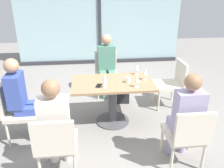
{
  "coord_description": "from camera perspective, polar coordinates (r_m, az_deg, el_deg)",
  "views": [
    {
      "loc": [
        -0.39,
        -3.41,
        2.19
      ],
      "look_at": [
        0.0,
        0.1,
        0.65
      ],
      "focal_mm": 37.64,
      "sensor_mm": 36.0,
      "label": 1
    }
  ],
  "objects": [
    {
      "name": "ground_plane",
      "position": [
        4.07,
        0.16,
        -8.98
      ],
      "size": [
        12.0,
        12.0,
        0.0
      ],
      "primitive_type": "plane",
      "color": "gray"
    },
    {
      "name": "window_wall_backdrop",
      "position": [
        6.69,
        -3.02,
        15.15
      ],
      "size": [
        4.53,
        0.1,
        2.7
      ],
      "color": "#98B7BC",
      "rests_on": "ground_plane"
    },
    {
      "name": "dining_table_main",
      "position": [
        3.81,
        0.17,
        -2.23
      ],
      "size": [
        1.29,
        0.76,
        0.73
      ],
      "color": "#997551",
      "rests_on": "ground_plane"
    },
    {
      "name": "chair_near_window",
      "position": [
        4.88,
        -1.36,
        3.27
      ],
      "size": [
        0.46,
        0.51,
        0.87
      ],
      "color": "beige",
      "rests_on": "ground_plane"
    },
    {
      "name": "chair_side_end",
      "position": [
        3.7,
        -22.4,
        -5.66
      ],
      "size": [
        0.5,
        0.46,
        0.87
      ],
      "color": "beige",
      "rests_on": "ground_plane"
    },
    {
      "name": "chair_front_right",
      "position": [
        3.06,
        17.84,
        -11.42
      ],
      "size": [
        0.46,
        0.5,
        0.87
      ],
      "color": "beige",
      "rests_on": "ground_plane"
    },
    {
      "name": "chair_front_left",
      "position": [
        2.85,
        -13.42,
        -13.69
      ],
      "size": [
        0.46,
        0.5,
        0.87
      ],
      "color": "beige",
      "rests_on": "ground_plane"
    },
    {
      "name": "chair_far_right",
      "position": [
        4.49,
        14.48,
        0.65
      ],
      "size": [
        0.5,
        0.46,
        0.87
      ],
      "color": "beige",
      "rests_on": "ground_plane"
    },
    {
      "name": "person_near_window",
      "position": [
        4.71,
        -1.27,
        5.13
      ],
      "size": [
        0.34,
        0.39,
        1.26
      ],
      "color": "#4C7F6B",
      "rests_on": "ground_plane"
    },
    {
      "name": "person_side_end",
      "position": [
        3.58,
        -21.22,
        -2.78
      ],
      "size": [
        0.39,
        0.34,
        1.26
      ],
      "color": "#384C9E",
      "rests_on": "ground_plane"
    },
    {
      "name": "person_front_right",
      "position": [
        3.03,
        17.52,
        -7.11
      ],
      "size": [
        0.34,
        0.39,
        1.26
      ],
      "color": "#9E93B7",
      "rests_on": "ground_plane"
    },
    {
      "name": "person_front_left",
      "position": [
        2.83,
        -13.57,
        -9.06
      ],
      "size": [
        0.34,
        0.39,
        1.26
      ],
      "color": "silver",
      "rests_on": "ground_plane"
    },
    {
      "name": "wine_glass_0",
      "position": [
        3.8,
        8.09,
        2.85
      ],
      "size": [
        0.07,
        0.07,
        0.18
      ],
      "color": "silver",
      "rests_on": "dining_table_main"
    },
    {
      "name": "wine_glass_1",
      "position": [
        4.0,
        6.11,
        4.05
      ],
      "size": [
        0.07,
        0.07,
        0.18
      ],
      "color": "silver",
      "rests_on": "dining_table_main"
    },
    {
      "name": "wine_glass_2",
      "position": [
        3.51,
        6.1,
        1.19
      ],
      "size": [
        0.07,
        0.07,
        0.18
      ],
      "color": "silver",
      "rests_on": "dining_table_main"
    },
    {
      "name": "wine_glass_3",
      "position": [
        3.56,
        -1.73,
        1.62
      ],
      "size": [
        0.07,
        0.07,
        0.18
      ],
      "color": "silver",
      "rests_on": "dining_table_main"
    },
    {
      "name": "wine_glass_4",
      "position": [
        3.47,
        -1.73,
        1.03
      ],
      "size": [
        0.07,
        0.07,
        0.18
      ],
      "color": "silver",
      "rests_on": "dining_table_main"
    },
    {
      "name": "coffee_cup",
      "position": [
        3.69,
        3.9,
        0.97
      ],
      "size": [
        0.08,
        0.08,
        0.09
      ],
      "primitive_type": "cylinder",
      "color": "white",
      "rests_on": "dining_table_main"
    },
    {
      "name": "cell_phone_on_table",
      "position": [
        3.59,
        -3.28,
        -0.42
      ],
      "size": [
        0.11,
        0.16,
        0.01
      ],
      "primitive_type": "cube",
      "rotation": [
        0.0,
        0.0,
        -0.31
      ],
      "color": "black",
      "rests_on": "dining_table_main"
    },
    {
      "name": "handbag_0",
      "position": [
        4.61,
        2.3,
        -2.85
      ],
      "size": [
        0.32,
        0.19,
        0.28
      ],
      "primitive_type": "cube",
      "rotation": [
        0.0,
        0.0,
        -0.11
      ],
      "color": "#232328",
      "rests_on": "ground_plane"
    }
  ]
}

